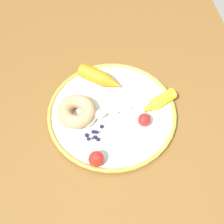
{
  "coord_description": "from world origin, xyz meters",
  "views": [
    {
      "loc": [
        -0.43,
        0.09,
        1.44
      ],
      "look_at": [
        0.02,
        0.04,
        0.75
      ],
      "focal_mm": 47.43,
      "sensor_mm": 36.0,
      "label": 1
    }
  ],
  "objects_px": {
    "tomato_near": "(144,120)",
    "tomato_mid": "(96,159)",
    "banana": "(114,112)",
    "carrot_yellow": "(158,102)",
    "plate": "(112,113)",
    "blueberry_pile": "(94,134)",
    "dining_table": "(125,134)",
    "carrot_orange": "(101,78)",
    "donut": "(77,111)"
  },
  "relations": [
    {
      "from": "banana",
      "to": "carrot_yellow",
      "type": "xyz_separation_m",
      "value": [
        0.01,
        -0.12,
        0.0
      ]
    },
    {
      "from": "tomato_near",
      "to": "tomato_mid",
      "type": "height_order",
      "value": "tomato_mid"
    },
    {
      "from": "blueberry_pile",
      "to": "tomato_mid",
      "type": "relative_size",
      "value": 1.34
    },
    {
      "from": "carrot_yellow",
      "to": "tomato_near",
      "type": "relative_size",
      "value": 3.2
    },
    {
      "from": "donut",
      "to": "tomato_mid",
      "type": "bearing_deg",
      "value": -164.71
    },
    {
      "from": "plate",
      "to": "blueberry_pile",
      "type": "distance_m",
      "value": 0.09
    },
    {
      "from": "dining_table",
      "to": "carrot_orange",
      "type": "bearing_deg",
      "value": 24.18
    },
    {
      "from": "plate",
      "to": "carrot_yellow",
      "type": "bearing_deg",
      "value": -87.6
    },
    {
      "from": "carrot_orange",
      "to": "donut",
      "type": "distance_m",
      "value": 0.13
    },
    {
      "from": "carrot_yellow",
      "to": "blueberry_pile",
      "type": "relative_size",
      "value": 2.16
    },
    {
      "from": "banana",
      "to": "blueberry_pile",
      "type": "height_order",
      "value": "banana"
    },
    {
      "from": "plate",
      "to": "blueberry_pile",
      "type": "bearing_deg",
      "value": 141.32
    },
    {
      "from": "dining_table",
      "to": "donut",
      "type": "bearing_deg",
      "value": 81.6
    },
    {
      "from": "plate",
      "to": "tomato_near",
      "type": "relative_size",
      "value": 10.0
    },
    {
      "from": "carrot_orange",
      "to": "blueberry_pile",
      "type": "bearing_deg",
      "value": 168.63
    },
    {
      "from": "carrot_yellow",
      "to": "blueberry_pile",
      "type": "xyz_separation_m",
      "value": [
        -0.07,
        0.18,
        -0.01
      ]
    },
    {
      "from": "dining_table",
      "to": "banana",
      "type": "relative_size",
      "value": 6.73
    },
    {
      "from": "plate",
      "to": "banana",
      "type": "distance_m",
      "value": 0.02
    },
    {
      "from": "banana",
      "to": "carrot_orange",
      "type": "distance_m",
      "value": 0.12
    },
    {
      "from": "banana",
      "to": "tomato_near",
      "type": "relative_size",
      "value": 5.06
    },
    {
      "from": "dining_table",
      "to": "blueberry_pile",
      "type": "bearing_deg",
      "value": 118.57
    },
    {
      "from": "carrot_orange",
      "to": "blueberry_pile",
      "type": "xyz_separation_m",
      "value": [
        -0.18,
        0.04,
        -0.01
      ]
    },
    {
      "from": "carrot_orange",
      "to": "donut",
      "type": "relative_size",
      "value": 1.26
    },
    {
      "from": "carrot_orange",
      "to": "tomato_mid",
      "type": "relative_size",
      "value": 3.37
    },
    {
      "from": "donut",
      "to": "dining_table",
      "type": "bearing_deg",
      "value": -98.4
    },
    {
      "from": "blueberry_pile",
      "to": "tomato_near",
      "type": "relative_size",
      "value": 1.48
    },
    {
      "from": "donut",
      "to": "plate",
      "type": "bearing_deg",
      "value": -90.6
    },
    {
      "from": "dining_table",
      "to": "tomato_near",
      "type": "xyz_separation_m",
      "value": [
        -0.03,
        -0.04,
        0.12
      ]
    },
    {
      "from": "plate",
      "to": "tomato_mid",
      "type": "xyz_separation_m",
      "value": [
        -0.14,
        0.06,
        0.02
      ]
    },
    {
      "from": "carrot_orange",
      "to": "tomato_near",
      "type": "bearing_deg",
      "value": -147.02
    },
    {
      "from": "tomato_mid",
      "to": "dining_table",
      "type": "bearing_deg",
      "value": -36.53
    },
    {
      "from": "carrot_yellow",
      "to": "tomato_near",
      "type": "xyz_separation_m",
      "value": [
        -0.05,
        0.05,
        0.0
      ]
    },
    {
      "from": "plate",
      "to": "tomato_mid",
      "type": "bearing_deg",
      "value": 158.75
    },
    {
      "from": "dining_table",
      "to": "banana",
      "type": "xyz_separation_m",
      "value": [
        0.01,
        0.03,
        0.11
      ]
    },
    {
      "from": "dining_table",
      "to": "donut",
      "type": "distance_m",
      "value": 0.18
    },
    {
      "from": "banana",
      "to": "tomato_mid",
      "type": "xyz_separation_m",
      "value": [
        -0.13,
        0.06,
        0.01
      ]
    },
    {
      "from": "plate",
      "to": "carrot_orange",
      "type": "distance_m",
      "value": 0.11
    },
    {
      "from": "donut",
      "to": "tomato_near",
      "type": "xyz_separation_m",
      "value": [
        -0.05,
        -0.18,
        -0.0
      ]
    },
    {
      "from": "carrot_orange",
      "to": "banana",
      "type": "bearing_deg",
      "value": -168.37
    },
    {
      "from": "donut",
      "to": "banana",
      "type": "bearing_deg",
      "value": -95.94
    },
    {
      "from": "tomato_near",
      "to": "dining_table",
      "type": "bearing_deg",
      "value": 56.91
    },
    {
      "from": "dining_table",
      "to": "donut",
      "type": "relative_size",
      "value": 11.55
    },
    {
      "from": "tomato_near",
      "to": "plate",
      "type": "bearing_deg",
      "value": 59.74
    },
    {
      "from": "banana",
      "to": "carrot_yellow",
      "type": "relative_size",
      "value": 1.58
    },
    {
      "from": "plate",
      "to": "banana",
      "type": "bearing_deg",
      "value": -154.76
    },
    {
      "from": "plate",
      "to": "donut",
      "type": "height_order",
      "value": "donut"
    },
    {
      "from": "tomato_mid",
      "to": "banana",
      "type": "bearing_deg",
      "value": -24.19
    },
    {
      "from": "donut",
      "to": "blueberry_pile",
      "type": "xyz_separation_m",
      "value": [
        -0.07,
        -0.04,
        -0.01
      ]
    },
    {
      "from": "banana",
      "to": "plate",
      "type": "bearing_deg",
      "value": 25.24
    },
    {
      "from": "dining_table",
      "to": "plate",
      "type": "xyz_separation_m",
      "value": [
        0.02,
        0.04,
        0.1
      ]
    }
  ]
}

